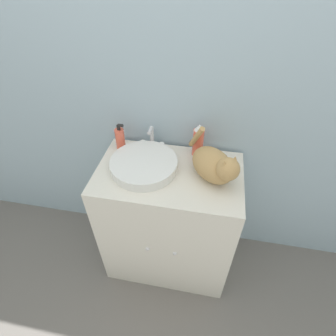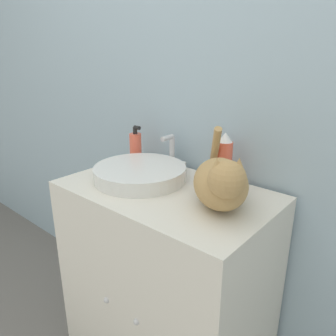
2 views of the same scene
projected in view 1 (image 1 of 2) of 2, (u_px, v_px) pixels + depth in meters
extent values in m
plane|color=slate|center=(162.00, 287.00, 1.84)|extent=(8.00, 8.00, 0.00)
cube|color=#9EB7C6|center=(179.00, 85.00, 1.39)|extent=(6.00, 0.05, 2.50)
cube|color=silver|center=(169.00, 221.00, 1.72)|extent=(0.80, 0.49, 0.88)
sphere|color=silver|center=(147.00, 249.00, 1.52)|extent=(0.02, 0.02, 0.02)
sphere|color=silver|center=(175.00, 254.00, 1.50)|extent=(0.02, 0.02, 0.02)
cylinder|color=white|center=(144.00, 164.00, 1.43)|extent=(0.37, 0.37, 0.06)
cylinder|color=silver|center=(152.00, 137.00, 1.55)|extent=(0.02, 0.02, 0.14)
cylinder|color=silver|center=(150.00, 130.00, 1.48)|extent=(0.02, 0.06, 0.02)
cylinder|color=white|center=(143.00, 143.00, 1.59)|extent=(0.03, 0.03, 0.03)
cylinder|color=white|center=(162.00, 146.00, 1.58)|extent=(0.03, 0.03, 0.03)
ellipsoid|color=tan|center=(212.00, 165.00, 1.36)|extent=(0.30, 0.32, 0.16)
sphere|color=tan|center=(228.00, 169.00, 1.24)|extent=(0.16, 0.16, 0.11)
cone|color=tan|center=(224.00, 164.00, 1.20)|extent=(0.05, 0.05, 0.04)
cone|color=tan|center=(235.00, 160.00, 1.23)|extent=(0.05, 0.05, 0.04)
cylinder|color=tan|center=(196.00, 137.00, 1.40)|extent=(0.10, 0.11, 0.17)
cylinder|color=#EF6047|center=(120.00, 139.00, 1.55)|extent=(0.05, 0.05, 0.13)
cylinder|color=black|center=(119.00, 127.00, 1.49)|extent=(0.02, 0.02, 0.03)
cylinder|color=black|center=(121.00, 125.00, 1.48)|extent=(0.03, 0.02, 0.02)
cylinder|color=#EF6047|center=(198.00, 143.00, 1.49)|extent=(0.06, 0.06, 0.17)
cone|color=white|center=(199.00, 127.00, 1.42)|extent=(0.06, 0.06, 0.04)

